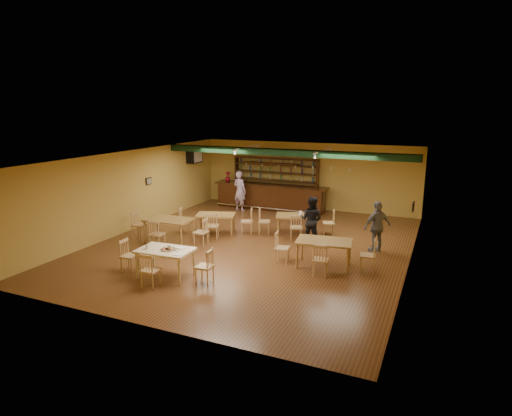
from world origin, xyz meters
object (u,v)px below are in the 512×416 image
at_px(dining_table_a, 216,223).
at_px(dining_table_d, 324,253).
at_px(dining_table_b, 296,225).
at_px(patron_bar, 240,191).
at_px(patron_right_a, 311,220).
at_px(near_table, 166,263).
at_px(dining_table_c, 169,230).
at_px(bar_counter, 270,197).

xyz_separation_m(dining_table_a, dining_table_d, (4.58, -1.80, 0.05)).
relative_size(dining_table_b, patron_bar, 0.81).
height_order(patron_bar, patron_right_a, patron_bar).
bearing_deg(patron_right_a, near_table, 64.32).
distance_m(dining_table_a, near_table, 4.40).
distance_m(dining_table_c, patron_bar, 5.10).
xyz_separation_m(dining_table_c, dining_table_d, (5.57, -0.24, -0.00)).
height_order(bar_counter, dining_table_b, bar_counter).
height_order(dining_table_c, dining_table_d, dining_table_c).
distance_m(dining_table_d, patron_bar, 7.51).
relative_size(dining_table_b, dining_table_c, 0.91).
bearing_deg(dining_table_d, dining_table_c, 169.70).
xyz_separation_m(dining_table_c, near_table, (1.80, -2.76, -0.00)).
bearing_deg(bar_counter, patron_bar, -144.28).
distance_m(dining_table_c, dining_table_d, 5.57).
relative_size(bar_counter, dining_table_b, 3.61).
bearing_deg(patron_bar, patron_right_a, 157.33).
xyz_separation_m(bar_counter, near_table, (0.38, -8.66, -0.17)).
xyz_separation_m(dining_table_b, dining_table_d, (1.79, -2.81, 0.03)).
bearing_deg(near_table, bar_counter, 89.52).
bearing_deg(dining_table_c, bar_counter, 73.67).
height_order(bar_counter, dining_table_d, bar_counter).
relative_size(near_table, patron_right_a, 0.90).
relative_size(bar_counter, near_table, 3.54).
bearing_deg(patron_right_a, dining_table_d, 121.98).
relative_size(dining_table_c, dining_table_d, 1.00).
height_order(bar_counter, dining_table_c, bar_counter).
bearing_deg(patron_bar, dining_table_b, 159.31).
height_order(dining_table_b, patron_right_a, patron_right_a).
distance_m(bar_counter, patron_bar, 1.45).
height_order(dining_table_a, near_table, near_table).
height_order(near_table, patron_right_a, patron_right_a).
xyz_separation_m(patron_bar, patron_right_a, (4.30, -3.29, -0.08)).
relative_size(dining_table_c, near_table, 1.08).
height_order(dining_table_a, patron_right_a, patron_right_a).
height_order(dining_table_d, patron_right_a, patron_right_a).
distance_m(dining_table_a, patron_right_a, 3.63).
height_order(bar_counter, dining_table_a, bar_counter).
xyz_separation_m(dining_table_a, near_table, (0.82, -4.33, 0.04)).
relative_size(dining_table_a, near_table, 0.95).
relative_size(dining_table_b, dining_table_d, 0.91).
bearing_deg(patron_bar, near_table, 115.82).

